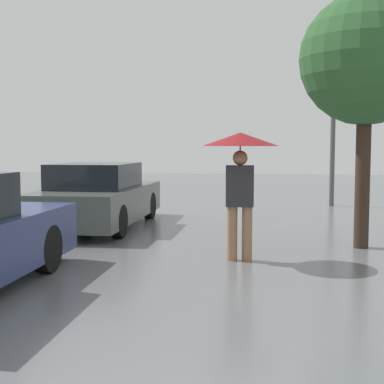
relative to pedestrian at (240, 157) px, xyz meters
The scene contains 4 objects.
pedestrian is the anchor object (origin of this frame).
parked_car_farthest 4.12m from the pedestrian, 135.79° to the left, with size 1.67×4.09×1.25m.
tree 2.62m from the pedestrian, 33.04° to the left, with size 2.00×2.00×3.89m.
street_lamp 7.77m from the pedestrian, 73.58° to the left, with size 0.35×0.35×4.97m.
Camera 1 is at (0.07, -1.56, 1.56)m, focal length 50.00 mm.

